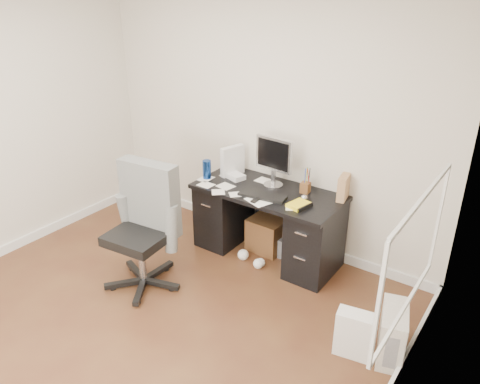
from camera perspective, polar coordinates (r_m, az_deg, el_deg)
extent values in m
plane|color=#442115|center=(4.17, -13.19, -16.14)|extent=(4.00, 4.00, 0.00)
cube|color=beige|center=(4.88, 2.80, 8.89)|extent=(4.00, 0.02, 2.70)
cube|color=beige|center=(2.44, 17.48, -9.95)|extent=(0.02, 4.00, 2.70)
cube|color=silver|center=(5.38, 2.43, -4.59)|extent=(4.00, 0.03, 0.10)
cube|color=black|center=(4.67, 3.44, -0.02)|extent=(1.50, 0.70, 0.04)
cube|color=black|center=(5.11, -1.91, -2.33)|extent=(0.40, 0.60, 0.71)
cube|color=black|center=(4.62, 9.14, -5.91)|extent=(0.40, 0.60, 0.71)
cube|color=black|center=(5.05, 5.34, -1.56)|extent=(0.70, 0.03, 0.51)
cube|color=black|center=(4.51, 2.75, -0.47)|extent=(0.48, 0.22, 0.03)
sphere|color=#B9B9BE|center=(4.47, 7.82, -0.72)|extent=(0.08, 0.08, 0.06)
cylinder|color=navy|center=(4.91, -4.06, 2.76)|extent=(0.10, 0.10, 0.20)
cube|color=silver|center=(4.97, -0.92, 3.84)|extent=(0.20, 0.30, 0.32)
cube|color=#AD8253|center=(4.53, 12.49, 0.53)|extent=(0.14, 0.22, 0.24)
cube|color=yellow|center=(4.36, 7.20, -1.57)|extent=(0.20, 0.23, 0.04)
cube|color=#AAA69A|center=(3.91, 18.07, -16.08)|extent=(0.30, 0.46, 0.42)
cube|color=white|center=(3.85, 13.75, -16.48)|extent=(0.32, 0.25, 0.39)
cube|color=#4D3017|center=(5.04, 3.48, -5.06)|extent=(0.38, 0.38, 0.37)
cube|color=#5C5C61|center=(5.05, 4.81, -6.04)|extent=(0.36, 0.30, 0.21)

